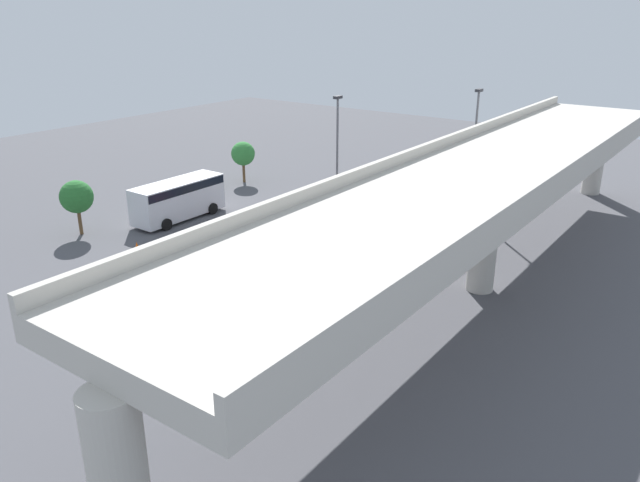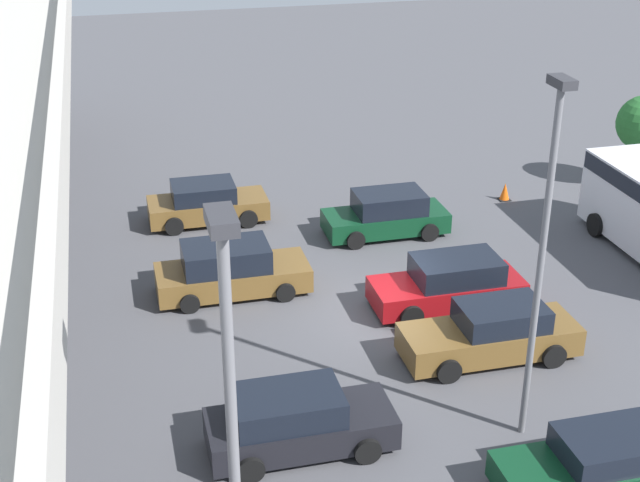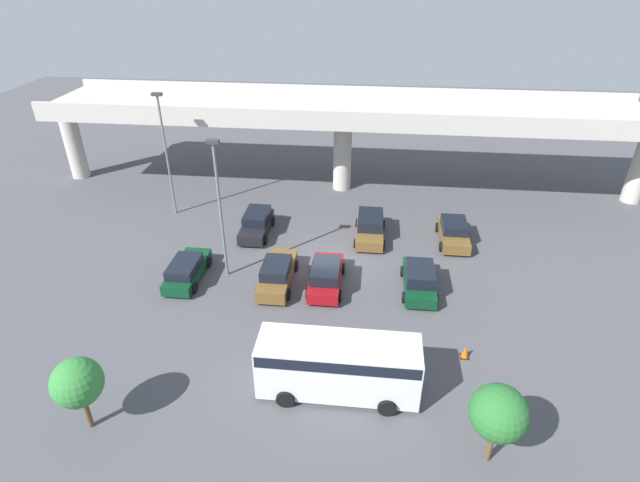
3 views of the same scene
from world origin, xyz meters
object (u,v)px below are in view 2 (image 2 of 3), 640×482
object	(u,v)px
parked_car_4	(231,271)
parked_car_0	(603,463)
lamp_post_mid_lot	(234,473)
parked_car_1	(297,422)
traffic_cone	(505,192)
parked_car_6	(207,203)
parked_car_5	(387,215)
lamp_post_near_aisle	(543,242)
parked_car_2	(492,333)
parked_car_3	(450,284)

from	to	relation	value
parked_car_4	parked_car_0	bearing A→B (deg)	-59.47
lamp_post_mid_lot	parked_car_4	bearing A→B (deg)	-7.94
parked_car_1	parked_car_0	bearing A→B (deg)	-25.72
traffic_cone	parked_car_0	bearing A→B (deg)	162.40
parked_car_4	parked_car_6	bearing A→B (deg)	89.95
parked_car_5	lamp_post_mid_lot	distance (m)	20.28
parked_car_4	parked_car_5	distance (m)	6.80
parked_car_6	parked_car_0	bearing A→B (deg)	-68.83
parked_car_0	parked_car_4	world-z (taller)	parked_car_4
lamp_post_near_aisle	parked_car_6	bearing A→B (deg)	21.51
parked_car_1	lamp_post_mid_lot	world-z (taller)	lamp_post_mid_lot
parked_car_0	parked_car_4	size ratio (longest dim) A/B	0.95
lamp_post_mid_lot	parked_car_6	bearing A→B (deg)	-5.77
lamp_post_near_aisle	traffic_cone	world-z (taller)	lamp_post_near_aisle
parked_car_2	lamp_post_near_aisle	size ratio (longest dim) A/B	0.56
parked_car_6	traffic_cone	distance (m)	11.62
parked_car_1	parked_car_2	bearing A→B (deg)	23.22
parked_car_3	traffic_cone	world-z (taller)	parked_car_3
parked_car_6	lamp_post_near_aisle	bearing A→B (deg)	-68.49
parked_car_0	parked_car_1	xyz separation A→B (m)	(2.99, 6.21, 0.07)
parked_car_1	parked_car_3	bearing A→B (deg)	42.80
parked_car_4	parked_car_6	size ratio (longest dim) A/B	1.09
parked_car_1	lamp_post_near_aisle	bearing A→B (deg)	-7.39
parked_car_1	parked_car_6	distance (m)	13.81
parked_car_5	lamp_post_near_aisle	size ratio (longest dim) A/B	0.50
parked_car_3	parked_car_4	xyz separation A→B (m)	(2.49, 6.30, 0.01)
parked_car_4	lamp_post_mid_lot	xyz separation A→B (m)	(-14.96, 2.09, 4.52)
parked_car_3	lamp_post_mid_lot	xyz separation A→B (m)	(-12.47, 8.39, 4.53)
lamp_post_near_aisle	lamp_post_mid_lot	xyz separation A→B (m)	(-6.21, 7.81, 0.22)
parked_car_0	parked_car_3	world-z (taller)	parked_car_3
parked_car_5	lamp_post_near_aisle	xyz separation A→B (m)	(-11.79, 0.36, 4.32)
lamp_post_mid_lot	parked_car_2	bearing A→B (deg)	-41.62
parked_car_2	lamp_post_mid_lot	size ratio (longest dim) A/B	0.53
parked_car_5	parked_car_3	bearing A→B (deg)	92.19
parked_car_2	parked_car_0	bearing A→B (deg)	91.40
lamp_post_near_aisle	lamp_post_mid_lot	bearing A→B (deg)	128.50
parked_car_0	traffic_cone	size ratio (longest dim) A/B	6.47
parked_car_0	parked_car_5	distance (m)	14.08
parked_car_0	lamp_post_mid_lot	xyz separation A→B (m)	(-3.93, 8.60, 4.61)
lamp_post_mid_lot	traffic_cone	distance (m)	24.70
parked_car_6	parked_car_5	bearing A→B (deg)	-24.10
parked_car_3	parked_car_5	distance (m)	5.53
parked_car_2	parked_car_3	bearing A→B (deg)	-88.57
parked_car_3	parked_car_6	xyz separation A→B (m)	(8.25, 6.29, -0.05)
parked_car_5	lamp_post_near_aisle	bearing A→B (deg)	88.23
parked_car_6	parked_car_2	bearing A→B (deg)	-60.38
parked_car_2	traffic_cone	bearing A→B (deg)	-116.59
parked_car_0	traffic_cone	distance (m)	16.82
parked_car_1	lamp_post_mid_lot	xyz separation A→B (m)	(-6.92, 2.39, 4.54)
parked_car_6	lamp_post_mid_lot	bearing A→B (deg)	-95.77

